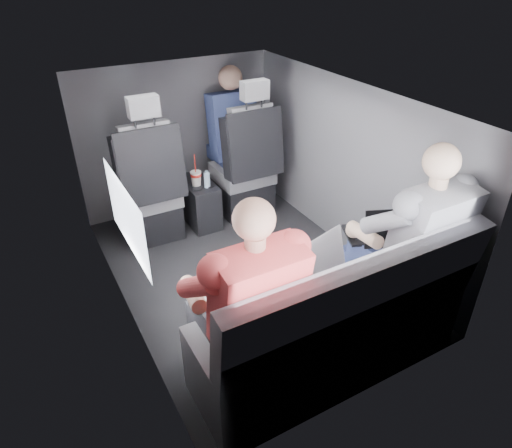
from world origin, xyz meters
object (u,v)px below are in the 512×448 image
passenger_rear_right (409,241)px  passenger_front_right (232,127)px  soda_cup (196,178)px  passenger_rear_left (244,302)px  water_bottle (207,180)px  rear_bench (333,329)px  front_seat_right (245,173)px  laptop_black (380,232)px  front_seat_left (149,196)px  center_console (199,202)px  laptop_white (235,287)px  laptop_silver (310,261)px

passenger_rear_right → passenger_front_right: 2.07m
soda_cup → passenger_rear_left: 1.85m
water_bottle → rear_bench: bearing=-91.2°
rear_bench → soda_cup: (-0.04, 1.88, 0.16)m
front_seat_right → water_bottle: size_ratio=8.51×
laptop_black → passenger_rear_right: passenger_rear_right is taller
laptop_black → passenger_rear_left: (-1.05, -0.18, 0.01)m
front_seat_left → soda_cup: (0.41, -0.03, 0.07)m
laptop_black → water_bottle: bearing=108.2°
passenger_rear_right → soda_cup: bearing=109.4°
laptop_black → passenger_rear_right: size_ratio=0.33×
soda_cup → passenger_front_right: passenger_front_right is taller
soda_cup → passenger_front_right: 0.63m
water_bottle → front_seat_left: bearing=169.6°
front_seat_right → soda_cup: 0.49m
center_console → rear_bench: rear_bench is taller
front_seat_left → laptop_black: front_seat_left is taller
front_seat_left → passenger_rear_right: size_ratio=0.97×
front_seat_left → center_console: front_seat_left is taller
front_seat_left → rear_bench: front_seat_left is taller
laptop_white → passenger_rear_left: size_ratio=0.29×
front_seat_left → passenger_rear_right: (1.04, -1.81, 0.26)m
passenger_rear_right → front_seat_right: bearing=94.5°
water_bottle → passenger_rear_left: bearing=-107.8°
laptop_silver → passenger_rear_left: 0.51m
center_console → water_bottle: size_ratio=3.23×
front_seat_right → laptop_white: (-0.94, -1.66, 0.24)m
rear_bench → laptop_black: size_ratio=3.71×
passenger_front_right → passenger_rear_right: bearing=-86.2°
front_seat_right → passenger_rear_left: 2.06m
soda_cup → front_seat_left: bearing=176.5°
laptop_black → rear_bench: bearing=-152.7°
rear_bench → front_seat_right: bearing=76.7°
front_seat_left → passenger_rear_left: (-0.06, -1.81, 0.25)m
center_console → passenger_rear_left: 1.97m
center_console → passenger_rear_right: size_ratio=0.37×
laptop_silver → center_console: bearing=89.2°
center_console → passenger_rear_right: 1.99m
front_seat_left → rear_bench: (0.45, -1.90, -0.09)m
laptop_white → laptop_black: bearing=2.2°
laptop_white → water_bottle: bearing=71.4°
front_seat_right → soda_cup: bearing=-177.1°
laptop_silver → passenger_rear_left: (-0.49, -0.14, 0.01)m
front_seat_right → center_console: front_seat_right is taller
passenger_rear_left → front_seat_right: bearing=61.9°
center_console → front_seat_right: bearing=-5.1°
laptop_black → passenger_front_right: size_ratio=0.50×
laptop_silver → passenger_rear_right: bearing=-12.8°
front_seat_right → laptop_silver: 1.75m
laptop_silver → passenger_rear_right: passenger_rear_right is taller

